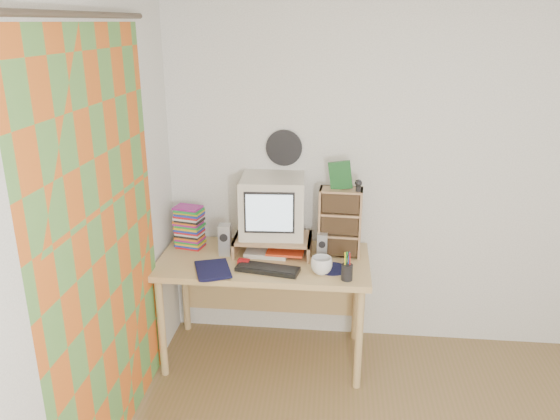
% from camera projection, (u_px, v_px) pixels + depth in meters
% --- Properties ---
extents(back_wall, '(3.50, 0.00, 3.50)m').
position_uv_depth(back_wall, '(419.00, 176.00, 3.73)').
color(back_wall, white).
rests_on(back_wall, floor).
extents(left_wall, '(0.00, 3.50, 3.50)m').
position_uv_depth(left_wall, '(46.00, 277.00, 2.26)').
color(left_wall, white).
rests_on(left_wall, floor).
extents(curtain, '(0.00, 2.20, 2.20)m').
position_uv_depth(curtain, '(105.00, 253.00, 2.73)').
color(curtain, orange).
rests_on(curtain, left_wall).
extents(wall_disc, '(0.25, 0.02, 0.25)m').
position_uv_depth(wall_disc, '(284.00, 148.00, 3.74)').
color(wall_disc, black).
rests_on(wall_disc, back_wall).
extents(desk, '(1.40, 0.70, 0.75)m').
position_uv_depth(desk, '(265.00, 273.00, 3.75)').
color(desk, tan).
rests_on(desk, floor).
extents(monitor_riser, '(0.52, 0.30, 0.12)m').
position_uv_depth(monitor_riser, '(273.00, 240.00, 3.70)').
color(monitor_riser, tan).
rests_on(monitor_riser, desk).
extents(crt_monitor, '(0.44, 0.44, 0.40)m').
position_uv_depth(crt_monitor, '(272.00, 207.00, 3.68)').
color(crt_monitor, beige).
rests_on(crt_monitor, monitor_riser).
extents(speaker_left, '(0.08, 0.08, 0.21)m').
position_uv_depth(speaker_left, '(225.00, 240.00, 3.68)').
color(speaker_left, '#A9A9AD').
rests_on(speaker_left, desk).
extents(speaker_right, '(0.07, 0.07, 0.18)m').
position_uv_depth(speaker_right, '(322.00, 246.00, 3.62)').
color(speaker_right, '#A9A9AD').
rests_on(speaker_right, desk).
extents(keyboard, '(0.42, 0.20, 0.03)m').
position_uv_depth(keyboard, '(268.00, 269.00, 3.46)').
color(keyboard, black).
rests_on(keyboard, desk).
extents(dvd_stack, '(0.20, 0.16, 0.25)m').
position_uv_depth(dvd_stack, '(189.00, 230.00, 3.80)').
color(dvd_stack, brown).
rests_on(dvd_stack, desk).
extents(cd_rack, '(0.29, 0.17, 0.47)m').
position_uv_depth(cd_rack, '(340.00, 222.00, 3.63)').
color(cd_rack, tan).
rests_on(cd_rack, desk).
extents(mug, '(0.16, 0.16, 0.11)m').
position_uv_depth(mug, '(321.00, 265.00, 3.42)').
color(mug, white).
rests_on(mug, desk).
extents(diary, '(0.30, 0.26, 0.05)m').
position_uv_depth(diary, '(196.00, 270.00, 3.43)').
color(diary, '#0E0E33').
rests_on(diary, desk).
extents(mousepad, '(0.21, 0.21, 0.00)m').
position_uv_depth(mousepad, '(332.00, 269.00, 3.49)').
color(mousepad, black).
rests_on(mousepad, desk).
extents(pen_cup, '(0.07, 0.07, 0.14)m').
position_uv_depth(pen_cup, '(347.00, 269.00, 3.33)').
color(pen_cup, black).
rests_on(pen_cup, desk).
extents(papers, '(0.29, 0.22, 0.04)m').
position_uv_depth(papers, '(274.00, 251.00, 3.71)').
color(papers, silver).
rests_on(papers, desk).
extents(red_box, '(0.08, 0.05, 0.04)m').
position_uv_depth(red_box, '(244.00, 262.00, 3.55)').
color(red_box, '#B61317').
rests_on(red_box, desk).
extents(game_box, '(0.14, 0.03, 0.18)m').
position_uv_depth(game_box, '(340.00, 175.00, 3.53)').
color(game_box, '#164F1E').
rests_on(game_box, cd_rack).
extents(webcam, '(0.05, 0.05, 0.08)m').
position_uv_depth(webcam, '(358.00, 185.00, 3.50)').
color(webcam, black).
rests_on(webcam, cd_rack).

